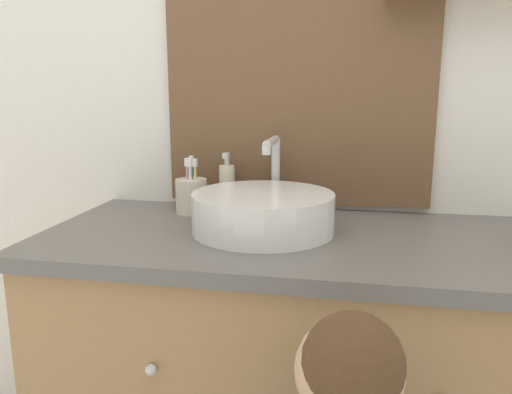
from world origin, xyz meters
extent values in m
cube|color=silver|center=(0.00, 0.63, 1.25)|extent=(3.20, 0.06, 2.50)
cube|color=brown|center=(-0.05, 0.59, 1.30)|extent=(0.76, 0.02, 0.97)
cube|color=#B2C1CC|center=(-0.05, 0.58, 1.30)|extent=(0.70, 0.01, 0.91)
cube|color=#A37A4C|center=(0.00, 0.31, 0.38)|extent=(1.24, 0.53, 0.77)
cube|color=#605B56|center=(0.00, 0.31, 0.79)|extent=(1.28, 0.57, 0.03)
sphere|color=silver|center=(-0.29, 0.04, 0.58)|extent=(0.02, 0.02, 0.02)
cylinder|color=white|center=(-0.10, 0.33, 0.85)|extent=(0.35, 0.35, 0.10)
cylinder|color=silver|center=(-0.10, 0.33, 0.90)|extent=(0.29, 0.29, 0.01)
cylinder|color=silver|center=(-0.10, 0.53, 0.91)|extent=(0.02, 0.02, 0.21)
cylinder|color=silver|center=(-0.10, 0.45, 1.01)|extent=(0.02, 0.16, 0.02)
cylinder|color=silver|center=(-0.10, 0.37, 1.00)|extent=(0.02, 0.02, 0.02)
sphere|color=white|center=(-0.01, 0.53, 0.84)|extent=(0.05, 0.05, 0.05)
cylinder|color=beige|center=(-0.34, 0.48, 0.85)|extent=(0.09, 0.09, 0.10)
cylinder|color=#E5CC4C|center=(-0.32, 0.48, 0.89)|extent=(0.01, 0.01, 0.14)
cube|color=white|center=(-0.32, 0.48, 0.95)|extent=(0.01, 0.02, 0.02)
cylinder|color=#3884DB|center=(-0.34, 0.49, 0.89)|extent=(0.01, 0.01, 0.15)
cube|color=white|center=(-0.34, 0.49, 0.95)|extent=(0.01, 0.02, 0.02)
cylinder|color=pink|center=(-0.35, 0.48, 0.89)|extent=(0.01, 0.01, 0.14)
cube|color=white|center=(-0.35, 0.48, 0.95)|extent=(0.01, 0.02, 0.02)
cylinder|color=white|center=(-0.33, 0.46, 0.89)|extent=(0.01, 0.01, 0.14)
cube|color=white|center=(-0.33, 0.46, 0.95)|extent=(0.01, 0.02, 0.02)
cylinder|color=beige|center=(-0.24, 0.53, 0.87)|extent=(0.04, 0.04, 0.13)
cylinder|color=silver|center=(-0.24, 0.53, 0.94)|extent=(0.01, 0.01, 0.02)
cube|color=silver|center=(-0.24, 0.52, 0.96)|extent=(0.02, 0.02, 0.02)
sphere|color=tan|center=(0.11, -0.18, 0.75)|extent=(0.16, 0.16, 0.16)
sphere|color=#4C331E|center=(0.12, -0.19, 0.77)|extent=(0.15, 0.15, 0.15)
cylinder|color=#6693D1|center=(0.14, 0.02, 0.59)|extent=(0.11, 0.25, 0.05)
cylinder|color=#E5CC4C|center=(0.11, 0.14, 0.63)|extent=(0.02, 0.05, 0.12)
camera|label=1|loc=(0.10, -0.84, 1.14)|focal=35.00mm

